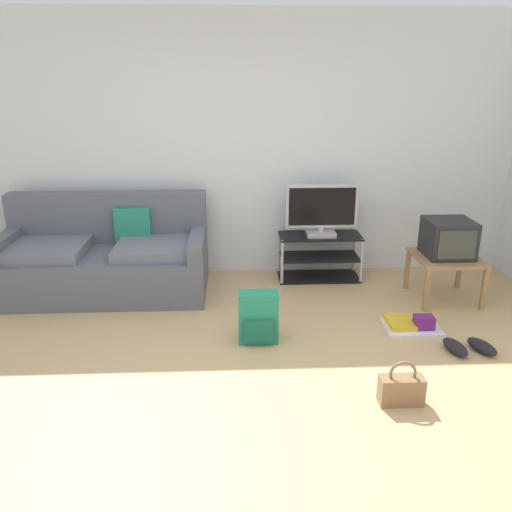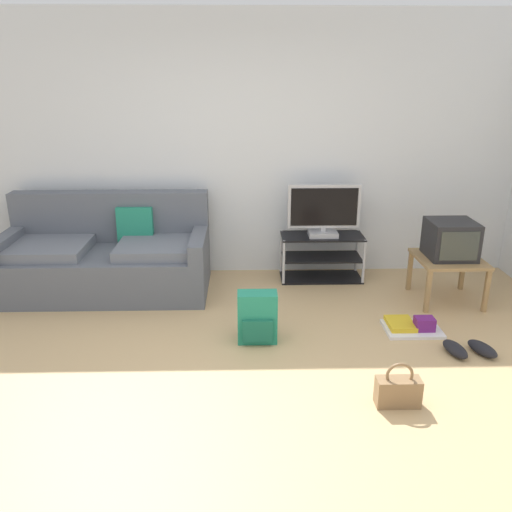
{
  "view_description": "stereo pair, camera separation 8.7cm",
  "coord_description": "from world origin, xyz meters",
  "px_view_note": "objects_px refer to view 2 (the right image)",
  "views": [
    {
      "loc": [
        0.02,
        -3.04,
        2.06
      ],
      "look_at": [
        0.21,
        1.15,
        0.6
      ],
      "focal_mm": 36.38,
      "sensor_mm": 36.0,
      "label": 1
    },
    {
      "loc": [
        0.11,
        -3.04,
        2.06
      ],
      "look_at": [
        0.21,
        1.15,
        0.6
      ],
      "focal_mm": 36.38,
      "sensor_mm": 36.0,
      "label": 2
    }
  ],
  "objects_px": {
    "floor_tray": "(412,326)",
    "flat_tv": "(324,211)",
    "tv_stand": "(321,257)",
    "handbag": "(398,391)",
    "side_table": "(448,263)",
    "sneakers_pair": "(469,349)",
    "couch": "(107,258)",
    "backpack": "(257,318)",
    "crt_tv": "(451,239)"
  },
  "relations": [
    {
      "from": "couch",
      "to": "sneakers_pair",
      "type": "height_order",
      "value": "couch"
    },
    {
      "from": "tv_stand",
      "to": "backpack",
      "type": "distance_m",
      "value": 1.56
    },
    {
      "from": "tv_stand",
      "to": "sneakers_pair",
      "type": "distance_m",
      "value": 1.89
    },
    {
      "from": "tv_stand",
      "to": "handbag",
      "type": "height_order",
      "value": "tv_stand"
    },
    {
      "from": "couch",
      "to": "side_table",
      "type": "relative_size",
      "value": 3.35
    },
    {
      "from": "couch",
      "to": "flat_tv",
      "type": "height_order",
      "value": "flat_tv"
    },
    {
      "from": "tv_stand",
      "to": "flat_tv",
      "type": "bearing_deg",
      "value": -90.0
    },
    {
      "from": "couch",
      "to": "flat_tv",
      "type": "bearing_deg",
      "value": 5.76
    },
    {
      "from": "side_table",
      "to": "backpack",
      "type": "bearing_deg",
      "value": -157.13
    },
    {
      "from": "handbag",
      "to": "side_table",
      "type": "bearing_deg",
      "value": 60.78
    },
    {
      "from": "handbag",
      "to": "sneakers_pair",
      "type": "height_order",
      "value": "handbag"
    },
    {
      "from": "couch",
      "to": "tv_stand",
      "type": "xyz_separation_m",
      "value": [
        2.19,
        0.24,
        -0.1
      ]
    },
    {
      "from": "tv_stand",
      "to": "floor_tray",
      "type": "xyz_separation_m",
      "value": [
        0.6,
        -1.24,
        -0.2
      ]
    },
    {
      "from": "crt_tv",
      "to": "handbag",
      "type": "xyz_separation_m",
      "value": [
        -0.94,
        -1.69,
        -0.5
      ]
    },
    {
      "from": "side_table",
      "to": "floor_tray",
      "type": "bearing_deg",
      "value": -129.16
    },
    {
      "from": "couch",
      "to": "handbag",
      "type": "relative_size",
      "value": 6.37
    },
    {
      "from": "handbag",
      "to": "crt_tv",
      "type": "bearing_deg",
      "value": 61.02
    },
    {
      "from": "crt_tv",
      "to": "floor_tray",
      "type": "relative_size",
      "value": 0.9
    },
    {
      "from": "floor_tray",
      "to": "flat_tv",
      "type": "bearing_deg",
      "value": 116.41
    },
    {
      "from": "couch",
      "to": "crt_tv",
      "type": "relative_size",
      "value": 4.73
    },
    {
      "from": "couch",
      "to": "crt_tv",
      "type": "distance_m",
      "value": 3.34
    },
    {
      "from": "side_table",
      "to": "crt_tv",
      "type": "relative_size",
      "value": 1.41
    },
    {
      "from": "couch",
      "to": "crt_tv",
      "type": "height_order",
      "value": "couch"
    },
    {
      "from": "tv_stand",
      "to": "flat_tv",
      "type": "relative_size",
      "value": 1.16
    },
    {
      "from": "couch",
      "to": "flat_tv",
      "type": "distance_m",
      "value": 2.24
    },
    {
      "from": "floor_tray",
      "to": "couch",
      "type": "bearing_deg",
      "value": 160.45
    },
    {
      "from": "crt_tv",
      "to": "floor_tray",
      "type": "bearing_deg",
      "value": -128.45
    },
    {
      "from": "tv_stand",
      "to": "couch",
      "type": "bearing_deg",
      "value": -173.66
    },
    {
      "from": "flat_tv",
      "to": "handbag",
      "type": "relative_size",
      "value": 2.36
    },
    {
      "from": "sneakers_pair",
      "to": "couch",
      "type": "bearing_deg",
      "value": 155.88
    },
    {
      "from": "backpack",
      "to": "sneakers_pair",
      "type": "distance_m",
      "value": 1.67
    },
    {
      "from": "handbag",
      "to": "couch",
      "type": "bearing_deg",
      "value": 139.34
    },
    {
      "from": "handbag",
      "to": "floor_tray",
      "type": "xyz_separation_m",
      "value": [
        0.42,
        1.04,
        -0.07
      ]
    },
    {
      "from": "side_table",
      "to": "sneakers_pair",
      "type": "xyz_separation_m",
      "value": [
        -0.19,
        -1.03,
        -0.33
      ]
    },
    {
      "from": "handbag",
      "to": "sneakers_pair",
      "type": "xyz_separation_m",
      "value": [
        0.75,
        0.64,
        -0.06
      ]
    },
    {
      "from": "backpack",
      "to": "handbag",
      "type": "xyz_separation_m",
      "value": [
        0.9,
        -0.9,
        -0.1
      ]
    },
    {
      "from": "handbag",
      "to": "floor_tray",
      "type": "relative_size",
      "value": 0.67
    },
    {
      "from": "flat_tv",
      "to": "side_table",
      "type": "height_order",
      "value": "flat_tv"
    },
    {
      "from": "flat_tv",
      "to": "sneakers_pair",
      "type": "relative_size",
      "value": 1.79
    },
    {
      "from": "tv_stand",
      "to": "backpack",
      "type": "relative_size",
      "value": 2.02
    },
    {
      "from": "tv_stand",
      "to": "side_table",
      "type": "relative_size",
      "value": 1.44
    },
    {
      "from": "backpack",
      "to": "crt_tv",
      "type": "bearing_deg",
      "value": 16.25
    },
    {
      "from": "sneakers_pair",
      "to": "tv_stand",
      "type": "bearing_deg",
      "value": 119.44
    },
    {
      "from": "couch",
      "to": "sneakers_pair",
      "type": "distance_m",
      "value": 3.43
    },
    {
      "from": "flat_tv",
      "to": "sneakers_pair",
      "type": "distance_m",
      "value": 1.99
    },
    {
      "from": "side_table",
      "to": "crt_tv",
      "type": "xyz_separation_m",
      "value": [
        -0.0,
        0.02,
        0.23
      ]
    },
    {
      "from": "couch",
      "to": "handbag",
      "type": "xyz_separation_m",
      "value": [
        2.37,
        -2.04,
        -0.23
      ]
    },
    {
      "from": "flat_tv",
      "to": "crt_tv",
      "type": "relative_size",
      "value": 1.75
    },
    {
      "from": "tv_stand",
      "to": "handbag",
      "type": "relative_size",
      "value": 2.73
    },
    {
      "from": "couch",
      "to": "backpack",
      "type": "relative_size",
      "value": 4.71
    }
  ]
}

